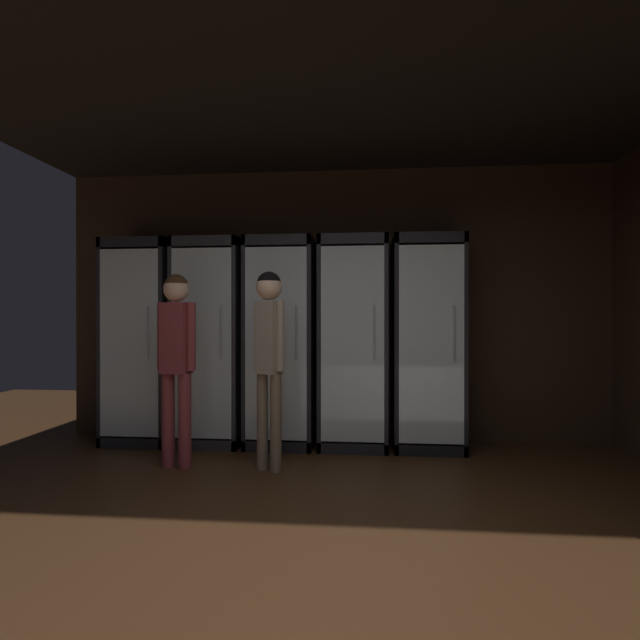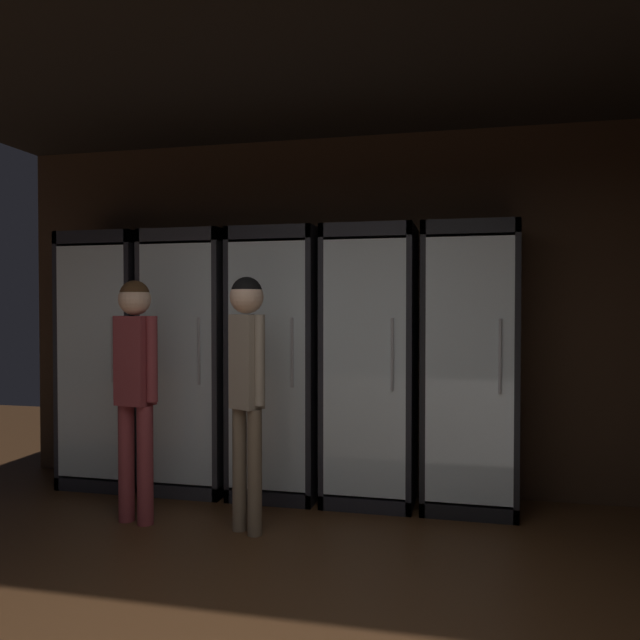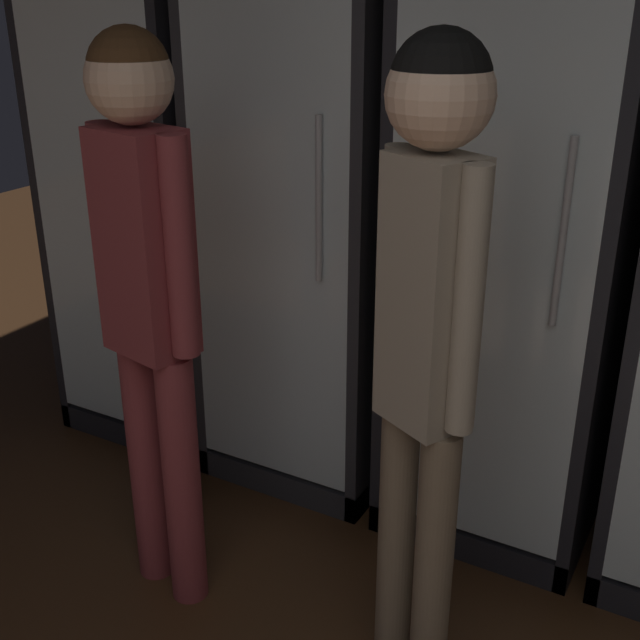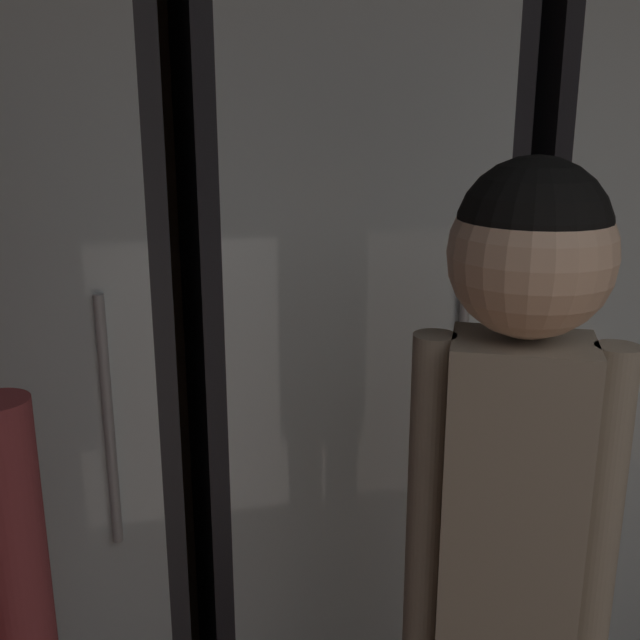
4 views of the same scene
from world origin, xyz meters
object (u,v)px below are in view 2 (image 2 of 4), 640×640
cooler_left (194,362)px  cooler_far_left (113,362)px  shopper_far (135,373)px  cooler_right (371,367)px  cooler_far_right (469,370)px  shopper_near (247,367)px  cooler_center (279,364)px

cooler_left → cooler_far_left: bearing=-179.9°
cooler_left → shopper_far: 0.85m
cooler_right → cooler_far_right: 0.72m
cooler_far_right → shopper_near: bearing=-148.2°
cooler_far_left → shopper_near: 1.71m
cooler_far_left → cooler_center: size_ratio=1.00×
cooler_left → cooler_right: same height
shopper_near → shopper_far: size_ratio=1.01×
cooler_far_left → shopper_far: size_ratio=1.25×
shopper_near → cooler_far_right: bearing=31.8°
cooler_right → shopper_near: (-0.67, -0.86, 0.06)m
cooler_left → cooler_far_right: bearing=-0.0°
cooler_left → cooler_center: bearing=-0.1°
cooler_center → shopper_far: 1.13m
shopper_far → cooler_right: bearing=30.1°
shopper_near → cooler_center: bearing=92.9°
shopper_far → cooler_left: bearing=87.6°
cooler_far_left → cooler_right: (2.15, -0.00, 0.00)m
cooler_far_left → cooler_far_right: bearing=0.0°
cooler_center → shopper_near: size_ratio=1.24×
cooler_far_right → shopper_near: size_ratio=1.24×
cooler_center → cooler_right: bearing=0.0°
shopper_near → shopper_far: (-0.79, 0.01, -0.05)m
cooler_left → cooler_far_right: size_ratio=1.00×
cooler_right → cooler_far_right: same height
cooler_center → cooler_right: (0.72, 0.00, -0.00)m
cooler_center → shopper_near: (0.04, -0.86, 0.06)m
cooler_right → shopper_near: 1.09m
cooler_far_left → cooler_left: size_ratio=1.00×
cooler_far_right → cooler_center: bearing=-180.0°
shopper_far → shopper_near: bearing=-0.6°
cooler_left → cooler_right: bearing=-0.1°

